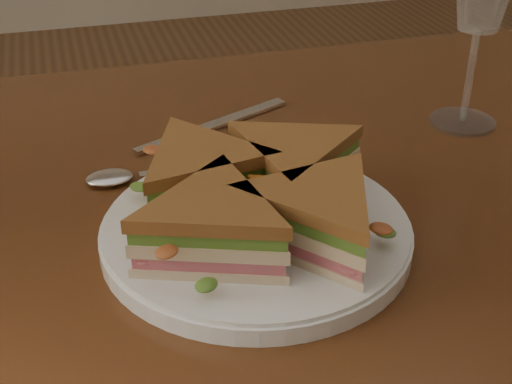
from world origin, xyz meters
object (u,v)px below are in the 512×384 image
sandwich_wedges (256,197)px  knife (209,128)px  plate (256,233)px  table (195,293)px  spoon (132,176)px

sandwich_wedges → knife: 0.24m
knife → plate: bearing=-117.0°
table → plate: bearing=-54.0°
spoon → knife: (0.10, 0.09, -0.00)m
spoon → plate: bearing=-58.0°
plate → sandwich_wedges: bearing=-116.6°
spoon → table: bearing=-60.7°
sandwich_wedges → knife: bearing=87.6°
plate → sandwich_wedges: sandwich_wedges is taller
spoon → sandwich_wedges: bearing=-58.0°
sandwich_wedges → spoon: size_ratio=1.61×
sandwich_wedges → plate: bearing=63.4°
table → plate: 0.13m
table → sandwich_wedges: 0.16m
spoon → knife: size_ratio=0.92×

